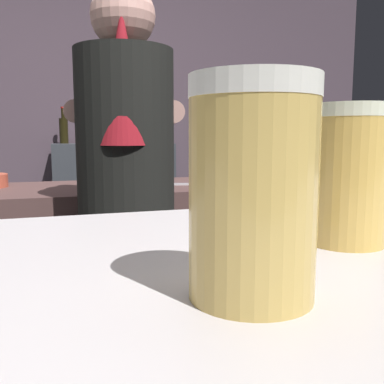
# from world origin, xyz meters

# --- Properties ---
(wall_back) EXTENTS (5.20, 0.10, 2.70)m
(wall_back) POSITION_xyz_m (0.00, 2.20, 1.35)
(wall_back) COLOR #50404C
(wall_back) RESTS_ON ground
(prep_counter) EXTENTS (2.10, 0.60, 0.91)m
(prep_counter) POSITION_xyz_m (0.35, 0.61, 0.46)
(prep_counter) COLOR brown
(prep_counter) RESTS_ON ground
(back_shelf) EXTENTS (0.89, 0.36, 1.08)m
(back_shelf) POSITION_xyz_m (0.30, 1.92, 0.54)
(back_shelf) COLOR #383C42
(back_shelf) RESTS_ON ground
(bartender) EXTENTS (0.48, 0.54, 1.65)m
(bartender) POSITION_xyz_m (0.12, 0.15, 0.95)
(bartender) COLOR #272B38
(bartender) RESTS_ON ground
(knife_block) EXTENTS (0.10, 0.08, 0.28)m
(knife_block) POSITION_xyz_m (0.87, 0.60, 1.02)
(knife_block) COLOR #8F5A3B
(knife_block) RESTS_ON prep_counter
(chefs_knife) EXTENTS (0.24, 0.09, 0.01)m
(chefs_knife) POSITION_xyz_m (0.40, 0.56, 0.92)
(chefs_knife) COLOR silver
(chefs_knife) RESTS_ON prep_counter
(pint_glass_near) EXTENTS (0.08, 0.08, 0.14)m
(pint_glass_near) POSITION_xyz_m (0.01, -1.11, 1.11)
(pint_glass_near) COLOR #D5B159
(pint_glass_near) RESTS_ON bar_counter
(pint_glass_far) EXTENTS (0.07, 0.07, 0.13)m
(pint_glass_far) POSITION_xyz_m (0.15, -1.01, 1.10)
(pint_glass_far) COLOR #E5B857
(pint_glass_far) RESTS_ON bar_counter
(bottle_olive_oil) EXTENTS (0.06, 0.06, 0.19)m
(bottle_olive_oil) POSITION_xyz_m (0.33, 1.89, 1.15)
(bottle_olive_oil) COLOR #4A892D
(bottle_olive_oil) RESTS_ON back_shelf
(bottle_hot_sauce) EXTENTS (0.07, 0.07, 0.22)m
(bottle_hot_sauce) POSITION_xyz_m (0.61, 1.93, 1.17)
(bottle_hot_sauce) COLOR #518037
(bottle_hot_sauce) RESTS_ON back_shelf
(bottle_vinegar) EXTENTS (0.07, 0.07, 0.20)m
(bottle_vinegar) POSITION_xyz_m (0.56, 1.83, 1.16)
(bottle_vinegar) COLOR red
(bottle_vinegar) RESTS_ON back_shelf
(bottle_soy) EXTENTS (0.06, 0.06, 0.27)m
(bottle_soy) POSITION_xyz_m (-0.05, 2.01, 1.19)
(bottle_soy) COLOR black
(bottle_soy) RESTS_ON back_shelf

